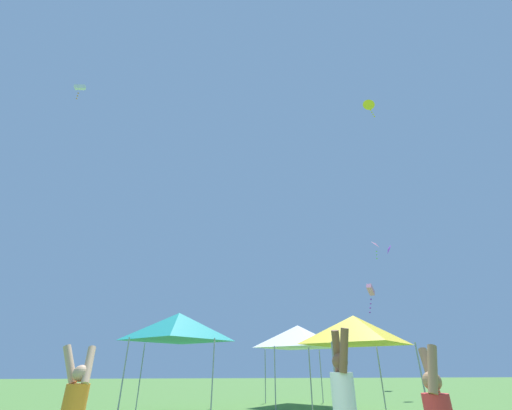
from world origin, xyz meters
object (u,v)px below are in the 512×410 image
at_px(canopy_tent_yellow, 355,330).
at_px(kite_pink_box, 371,291).
at_px(kite_purple_delta, 389,249).
at_px(kite_white_box, 80,88).
at_px(canopy_tent_teal, 178,327).
at_px(kite_pink_delta, 376,245).
at_px(person_flyer_white, 344,403).
at_px(kite_yellow_delta, 369,105).
at_px(canopy_tent_white, 298,337).

bearing_deg(canopy_tent_yellow, kite_pink_box, 61.98).
bearing_deg(kite_purple_delta, kite_white_box, -170.09).
bearing_deg(canopy_tent_teal, kite_purple_delta, 32.48).
relative_size(kite_pink_delta, kite_pink_box, 0.59).
relative_size(person_flyer_white, kite_purple_delta, 2.43).
relative_size(person_flyer_white, kite_yellow_delta, 1.15).
height_order(kite_purple_delta, kite_yellow_delta, kite_yellow_delta).
height_order(person_flyer_white, kite_pink_box, kite_pink_box).
bearing_deg(person_flyer_white, kite_purple_delta, 57.73).
bearing_deg(kite_white_box, canopy_tent_white, -11.36).
xyz_separation_m(person_flyer_white, kite_white_box, (-13.98, 15.43, 20.89)).
xyz_separation_m(kite_pink_delta, kite_yellow_delta, (0.32, -2.41, 12.00)).
bearing_deg(kite_purple_delta, canopy_tent_white, -142.75).
bearing_deg(canopy_tent_yellow, kite_purple_delta, 54.30).
bearing_deg(kite_pink_box, canopy_tent_white, -129.54).
xyz_separation_m(canopy_tent_white, kite_purple_delta, (10.42, 7.92, 7.85)).
relative_size(person_flyer_white, kite_pink_delta, 1.43).
bearing_deg(kite_white_box, canopy_tent_yellow, -26.55).
bearing_deg(canopy_tent_yellow, kite_white_box, 153.45).
height_order(person_flyer_white, kite_yellow_delta, kite_yellow_delta).
bearing_deg(canopy_tent_teal, kite_yellow_delta, 19.64).
bearing_deg(canopy_tent_yellow, kite_yellow_delta, 47.66).
relative_size(kite_purple_delta, kite_yellow_delta, 0.47).
relative_size(canopy_tent_yellow, kite_white_box, 1.88).
xyz_separation_m(kite_pink_delta, kite_purple_delta, (2.72, 3.02, 0.76)).
bearing_deg(canopy_tent_yellow, canopy_tent_teal, 157.52).
bearing_deg(person_flyer_white, canopy_tent_teal, 110.69).
xyz_separation_m(person_flyer_white, kite_yellow_delta, (10.29, 14.66, 21.04)).
bearing_deg(kite_pink_delta, canopy_tent_white, -147.51).
xyz_separation_m(person_flyer_white, kite_purple_delta, (12.68, 20.09, 9.79)).
relative_size(canopy_tent_teal, kite_pink_box, 1.43).
relative_size(kite_pink_delta, kite_yellow_delta, 0.81).
relative_size(kite_white_box, kite_purple_delta, 1.98).
xyz_separation_m(canopy_tent_white, kite_yellow_delta, (8.02, 2.50, 19.09)).
height_order(kite_white_box, kite_purple_delta, kite_white_box).
distance_m(canopy_tent_teal, kite_yellow_delta, 24.04).
bearing_deg(kite_purple_delta, kite_yellow_delta, -113.82).
height_order(person_flyer_white, canopy_tent_white, canopy_tent_white).
bearing_deg(kite_yellow_delta, canopy_tent_teal, -160.36).
bearing_deg(kite_pink_box, kite_pink_delta, -109.76).
height_order(kite_pink_delta, kite_white_box, kite_white_box).
relative_size(canopy_tent_teal, kite_white_box, 2.09).
xyz_separation_m(canopy_tent_teal, kite_white_box, (-10.32, 5.74, 18.79)).
distance_m(canopy_tent_white, kite_purple_delta, 15.26).
distance_m(canopy_tent_teal, kite_white_box, 22.19).
height_order(canopy_tent_teal, kite_pink_box, kite_pink_box).
bearing_deg(person_flyer_white, kite_white_box, 132.17).
distance_m(kite_pink_delta, kite_purple_delta, 4.13).
distance_m(canopy_tent_yellow, kite_pink_delta, 14.25).
bearing_deg(canopy_tent_teal, kite_pink_box, 42.79).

